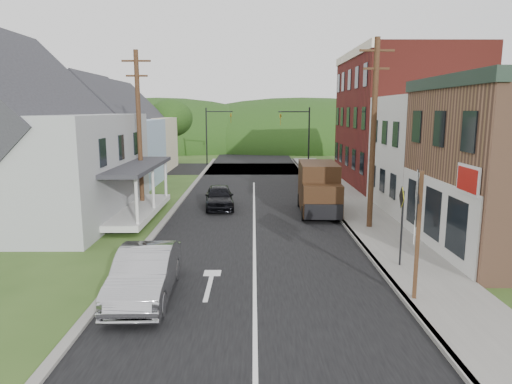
{
  "coord_description": "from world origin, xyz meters",
  "views": [
    {
      "loc": [
        -0.04,
        -18.02,
        5.71
      ],
      "look_at": [
        0.07,
        1.57,
        2.2
      ],
      "focal_mm": 32.0,
      "sensor_mm": 36.0,
      "label": 1
    }
  ],
  "objects_px": {
    "delivery_van": "(319,188)",
    "route_sign_cluster": "(417,217)",
    "silver_sedan": "(145,274)",
    "warning_sign": "(402,215)",
    "dark_sedan": "(219,197)"
  },
  "relations": [
    {
      "from": "warning_sign",
      "to": "dark_sedan",
      "type": "bearing_deg",
      "value": 131.81
    },
    {
      "from": "silver_sedan",
      "to": "route_sign_cluster",
      "type": "distance_m",
      "value": 8.33
    },
    {
      "from": "delivery_van",
      "to": "route_sign_cluster",
      "type": "xyz_separation_m",
      "value": [
        1.14,
        -12.06,
        1.22
      ]
    },
    {
      "from": "route_sign_cluster",
      "to": "warning_sign",
      "type": "relative_size",
      "value": 1.32
    },
    {
      "from": "dark_sedan",
      "to": "silver_sedan",
      "type": "bearing_deg",
      "value": -100.99
    },
    {
      "from": "dark_sedan",
      "to": "route_sign_cluster",
      "type": "height_order",
      "value": "route_sign_cluster"
    },
    {
      "from": "delivery_van",
      "to": "silver_sedan",
      "type": "bearing_deg",
      "value": -118.51
    },
    {
      "from": "route_sign_cluster",
      "to": "silver_sedan",
      "type": "bearing_deg",
      "value": -163.25
    },
    {
      "from": "delivery_van",
      "to": "route_sign_cluster",
      "type": "bearing_deg",
      "value": -82.31
    },
    {
      "from": "route_sign_cluster",
      "to": "warning_sign",
      "type": "distance_m",
      "value": 3.06
    },
    {
      "from": "dark_sedan",
      "to": "delivery_van",
      "type": "bearing_deg",
      "value": -18.91
    },
    {
      "from": "warning_sign",
      "to": "route_sign_cluster",
      "type": "bearing_deg",
      "value": -93.31
    },
    {
      "from": "silver_sedan",
      "to": "route_sign_cluster",
      "type": "relative_size",
      "value": 1.22
    },
    {
      "from": "dark_sedan",
      "to": "route_sign_cluster",
      "type": "xyz_separation_m",
      "value": [
        6.8,
        -13.43,
        1.96
      ]
    },
    {
      "from": "silver_sedan",
      "to": "delivery_van",
      "type": "xyz_separation_m",
      "value": [
        6.97,
        11.69,
        0.65
      ]
    }
  ]
}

